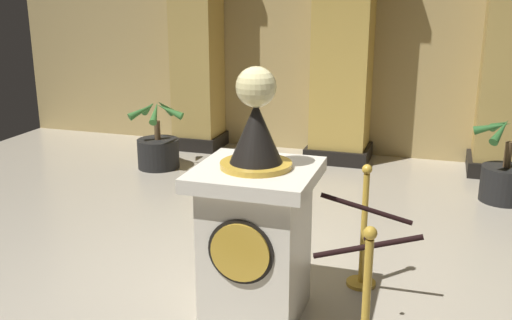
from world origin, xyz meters
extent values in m
plane|color=#B2A893|center=(0.00, 0.00, 0.00)|extent=(10.59, 10.59, 0.00)
cube|color=tan|center=(0.00, 4.50, 1.86)|extent=(10.59, 0.16, 3.72)
cube|color=silver|center=(0.13, -0.24, 0.52)|extent=(0.67, 0.67, 1.03)
cube|color=silver|center=(0.13, -0.24, 1.08)|extent=(0.84, 0.84, 0.10)
cylinder|color=gold|center=(0.13, -0.59, 0.64)|extent=(0.41, 0.03, 0.41)
cylinder|color=black|center=(0.13, -0.58, 0.64)|extent=(0.46, 0.01, 0.46)
cylinder|color=gold|center=(0.13, -0.24, 1.15)|extent=(0.51, 0.51, 0.04)
cone|color=black|center=(0.13, -0.24, 1.39)|extent=(0.37, 0.37, 0.43)
cylinder|color=gold|center=(0.13, -0.24, 1.60)|extent=(0.03, 0.03, 0.07)
sphere|color=beige|center=(0.13, -0.24, 1.70)|extent=(0.28, 0.28, 0.28)
cylinder|color=gold|center=(1.01, -0.89, 0.49)|extent=(0.05, 0.05, 0.98)
sphere|color=gold|center=(1.01, -0.89, 1.02)|extent=(0.08, 0.08, 0.08)
cylinder|color=gold|center=(0.82, 0.43, 0.01)|extent=(0.24, 0.24, 0.03)
cylinder|color=gold|center=(0.82, 0.43, 0.48)|extent=(0.05, 0.05, 0.95)
sphere|color=gold|center=(0.82, 0.43, 0.99)|extent=(0.08, 0.08, 0.08)
cylinder|color=black|center=(0.96, -0.56, 0.79)|extent=(0.67, 0.13, 0.21)
cylinder|color=black|center=(0.87, 0.10, 0.79)|extent=(0.67, 0.13, 0.21)
sphere|color=black|center=(0.92, -0.23, 0.70)|extent=(0.04, 0.04, 0.04)
cube|color=black|center=(-2.15, 4.10, 0.10)|extent=(0.72, 0.72, 0.20)
cube|color=tan|center=(-2.15, 4.10, 1.79)|extent=(0.62, 0.62, 3.57)
cube|color=black|center=(2.15, 4.10, 0.10)|extent=(0.87, 0.87, 0.20)
cube|color=black|center=(0.00, 4.10, 0.10)|extent=(0.87, 0.87, 0.20)
cube|color=gold|center=(0.00, 4.10, 1.79)|extent=(0.75, 0.75, 3.57)
cylinder|color=black|center=(-2.25, 2.92, 0.20)|extent=(0.56, 0.56, 0.39)
cylinder|color=brown|center=(-2.25, 2.92, 0.52)|extent=(0.08, 0.08, 0.26)
cone|color=#387533|center=(-2.06, 2.92, 0.80)|extent=(0.39, 0.11, 0.23)
cone|color=#387533|center=(-2.21, 3.10, 0.80)|extent=(0.16, 0.37, 0.31)
cone|color=#387533|center=(-2.41, 3.02, 0.80)|extent=(0.36, 0.30, 0.29)
cone|color=#387533|center=(-2.40, 2.80, 0.80)|extent=(0.34, 0.34, 0.26)
cone|color=#387533|center=(-2.18, 2.74, 0.80)|extent=(0.21, 0.37, 0.31)
cylinder|color=black|center=(2.09, 2.92, 0.20)|extent=(0.53, 0.53, 0.40)
cylinder|color=brown|center=(2.09, 2.92, 0.55)|extent=(0.08, 0.08, 0.29)
cone|color=#2D662D|center=(1.98, 3.08, 0.85)|extent=(0.25, 0.39, 0.28)
cone|color=#2D662D|center=(1.89, 2.93, 0.85)|extent=(0.41, 0.14, 0.22)
cone|color=#2D662D|center=(1.97, 2.76, 0.85)|extent=(0.28, 0.36, 0.32)
camera|label=1|loc=(1.32, -3.99, 2.34)|focal=41.40mm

